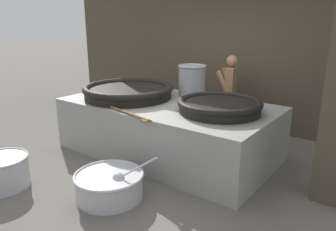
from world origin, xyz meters
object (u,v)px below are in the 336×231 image
object	(u,v)px
giant_wok_near	(128,91)
stock_pot	(192,80)
cook	(230,93)
giant_wok_far	(220,106)
prep_bowl_vegetables	(109,184)
prep_bowl_meat	(3,170)

from	to	relation	value
giant_wok_near	stock_pot	bearing A→B (deg)	44.63
giant_wok_near	cook	distance (m)	1.97
giant_wok_far	prep_bowl_vegetables	distance (m)	1.92
giant_wok_near	giant_wok_far	xyz separation A→B (m)	(1.72, 0.12, -0.02)
stock_pot	prep_bowl_vegetables	xyz separation A→B (m)	(0.26, -2.29, -0.97)
giant_wok_far	prep_bowl_meat	bearing A→B (deg)	-131.40
giant_wok_near	giant_wok_far	size ratio (longest dim) A/B	1.26
prep_bowl_meat	cook	bearing A→B (deg)	68.77
cook	prep_bowl_vegetables	xyz separation A→B (m)	(-0.10, -3.08, -0.65)
cook	giant_wok_near	bearing A→B (deg)	38.86
giant_wok_far	prep_bowl_meat	world-z (taller)	giant_wok_far
cook	stock_pot	bearing A→B (deg)	50.63
cook	prep_bowl_meat	bearing A→B (deg)	53.92
stock_pot	giant_wok_far	bearing A→B (deg)	-36.12
stock_pot	prep_bowl_vegetables	size ratio (longest dim) A/B	0.47
prep_bowl_vegetables	prep_bowl_meat	bearing A→B (deg)	-153.69
giant_wok_far	prep_bowl_vegetables	xyz separation A→B (m)	(-0.66, -1.62, -0.79)
cook	prep_bowl_vegetables	size ratio (longest dim) A/B	1.35
stock_pot	prep_bowl_meat	distance (m)	3.29
giant_wok_far	prep_bowl_meat	size ratio (longest dim) A/B	1.77
giant_wok_far	cook	distance (m)	1.57
giant_wok_far	prep_bowl_vegetables	bearing A→B (deg)	-112.24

